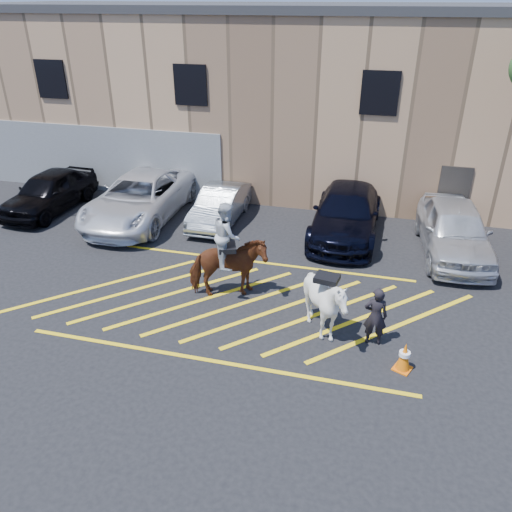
% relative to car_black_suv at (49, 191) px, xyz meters
% --- Properties ---
extents(ground, '(90.00, 90.00, 0.00)m').
position_rel_car_black_suv_xyz_m(ground, '(9.18, -4.43, -0.78)').
color(ground, black).
rests_on(ground, ground).
extents(car_black_suv, '(2.03, 4.63, 1.55)m').
position_rel_car_black_suv_xyz_m(car_black_suv, '(0.00, 0.00, 0.00)').
color(car_black_suv, black).
rests_on(car_black_suv, ground).
extents(car_white_pickup, '(2.82, 6.02, 1.66)m').
position_rel_car_black_suv_xyz_m(car_white_pickup, '(3.83, 0.12, 0.06)').
color(car_white_pickup, silver).
rests_on(car_white_pickup, ground).
extents(car_silver_sedan, '(1.42, 3.99, 1.31)m').
position_rel_car_black_suv_xyz_m(car_silver_sedan, '(6.86, 0.58, -0.12)').
color(car_silver_sedan, gray).
rests_on(car_silver_sedan, ground).
extents(car_blue_suv, '(2.31, 5.54, 1.60)m').
position_rel_car_black_suv_xyz_m(car_blue_suv, '(11.52, 0.72, 0.02)').
color(car_blue_suv, black).
rests_on(car_blue_suv, ground).
extents(car_white_suv, '(2.43, 5.14, 1.70)m').
position_rel_car_black_suv_xyz_m(car_white_suv, '(15.06, 0.01, 0.08)').
color(car_white_suv, silver).
rests_on(car_white_suv, ground).
extents(handler, '(0.59, 0.41, 1.55)m').
position_rel_car_black_suv_xyz_m(handler, '(12.80, -5.56, 0.00)').
color(handler, black).
rests_on(handler, ground).
extents(warehouse, '(32.42, 10.20, 7.30)m').
position_rel_car_black_suv_xyz_m(warehouse, '(9.17, 7.56, 2.88)').
color(warehouse, tan).
rests_on(warehouse, ground).
extents(hatching_zone, '(12.60, 5.12, 0.01)m').
position_rel_car_black_suv_xyz_m(hatching_zone, '(9.18, -4.73, -0.77)').
color(hatching_zone, yellow).
rests_on(hatching_zone, ground).
extents(mounted_bay, '(2.35, 1.67, 2.83)m').
position_rel_car_black_suv_xyz_m(mounted_bay, '(8.72, -4.37, 0.37)').
color(mounted_bay, brown).
rests_on(mounted_bay, ground).
extents(saddled_white, '(1.74, 1.89, 1.84)m').
position_rel_car_black_suv_xyz_m(saddled_white, '(11.57, -5.54, 0.15)').
color(saddled_white, silver).
rests_on(saddled_white, ground).
extents(traffic_cone, '(0.50, 0.50, 0.73)m').
position_rel_car_black_suv_xyz_m(traffic_cone, '(13.52, -6.41, -0.41)').
color(traffic_cone, orange).
rests_on(traffic_cone, ground).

